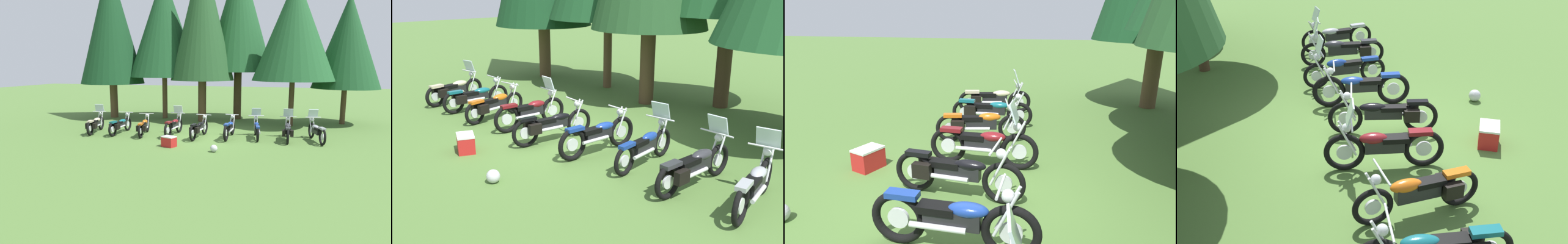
{
  "view_description": "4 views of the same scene",
  "coord_description": "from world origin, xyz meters",
  "views": [
    {
      "loc": [
        4.05,
        -15.05,
        3.32
      ],
      "look_at": [
        -0.25,
        0.09,
        0.69
      ],
      "focal_mm": 30.74,
      "sensor_mm": 36.0,
      "label": 1
    },
    {
      "loc": [
        8.89,
        -6.52,
        3.92
      ],
      "look_at": [
        1.05,
        0.1,
        0.71
      ],
      "focal_mm": 40.97,
      "sensor_mm": 36.0,
      "label": 2
    },
    {
      "loc": [
        5.09,
        1.25,
        3.0
      ],
      "look_at": [
        -1.38,
        -0.09,
        0.93
      ],
      "focal_mm": 31.65,
      "sensor_mm": 36.0,
      "label": 3
    },
    {
      "loc": [
        -8.76,
        1.16,
        5.09
      ],
      "look_at": [
        -1.08,
        0.18,
        0.87
      ],
      "focal_mm": 43.86,
      "sensor_mm": 36.0,
      "label": 4
    }
  ],
  "objects": [
    {
      "name": "dropped_helmet",
      "position": [
        1.26,
        -2.62,
        0.14
      ],
      "size": [
        0.29,
        0.29,
        0.29
      ],
      "primitive_type": "sphere",
      "color": "silver",
      "rests_on": "ground_plane"
    },
    {
      "name": "motorcycle_1",
      "position": [
        -4.02,
        -0.35,
        0.45
      ],
      "size": [
        0.77,
        2.27,
        1.01
      ],
      "rotation": [
        0.0,
        0.0,
        1.57
      ],
      "color": "black",
      "rests_on": "ground_plane"
    },
    {
      "name": "motorcycle_4",
      "position": [
        -0.0,
        -0.23,
        0.45
      ],
      "size": [
        0.75,
        2.32,
        1.02
      ],
      "rotation": [
        0.0,
        0.0,
        1.48
      ],
      "color": "black",
      "rests_on": "ground_plane"
    },
    {
      "name": "ground_plane",
      "position": [
        0.0,
        0.0,
        0.0
      ],
      "size": [
        80.0,
        80.0,
        0.0
      ],
      "primitive_type": "plane",
      "color": "#4C7033"
    },
    {
      "name": "motorcycle_5",
      "position": [
        1.39,
        0.14,
        0.47
      ],
      "size": [
        0.64,
        2.3,
        1.04
      ],
      "rotation": [
        0.0,
        0.0,
        1.55
      ],
      "color": "black",
      "rests_on": "ground_plane"
    },
    {
      "name": "motorcycle_8",
      "position": [
        5.25,
        0.48,
        0.48
      ],
      "size": [
        0.81,
        2.18,
        1.37
      ],
      "rotation": [
        0.0,
        0.0,
        1.82
      ],
      "color": "black",
      "rests_on": "ground_plane"
    },
    {
      "name": "motorcycle_0",
      "position": [
        -5.34,
        -0.46,
        0.47
      ],
      "size": [
        0.89,
        2.25,
        1.37
      ],
      "rotation": [
        0.0,
        0.0,
        1.79
      ],
      "color": "black",
      "rests_on": "ground_plane"
    },
    {
      "name": "motorcycle_7",
      "position": [
        4.01,
        0.35,
        0.47
      ],
      "size": [
        0.77,
        2.35,
        1.36
      ],
      "rotation": [
        0.0,
        0.0,
        1.59
      ],
      "color": "black",
      "rests_on": "ground_plane"
    },
    {
      "name": "motorcycle_6",
      "position": [
        2.61,
        0.46,
        0.46
      ],
      "size": [
        0.73,
        2.15,
        1.35
      ],
      "rotation": [
        0.0,
        0.0,
        1.73
      ],
      "color": "black",
      "rests_on": "ground_plane"
    },
    {
      "name": "motorcycle_2",
      "position": [
        -2.72,
        -0.38,
        0.45
      ],
      "size": [
        0.86,
        2.18,
        1.0
      ],
      "rotation": [
        0.0,
        0.0,
        1.78
      ],
      "color": "black",
      "rests_on": "ground_plane"
    },
    {
      "name": "picnic_cooler",
      "position": [
        -0.74,
        -2.25,
        0.22
      ],
      "size": [
        0.67,
        0.57,
        0.44
      ],
      "color": "red",
      "rests_on": "ground_plane"
    },
    {
      "name": "motorcycle_3",
      "position": [
        -1.32,
        0.01,
        0.49
      ],
      "size": [
        0.75,
        2.26,
        1.39
      ],
      "rotation": [
        0.0,
        0.0,
        1.53
      ],
      "color": "black",
      "rests_on": "ground_plane"
    }
  ]
}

